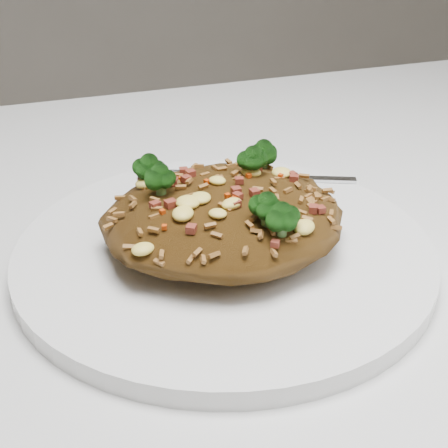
{
  "coord_description": "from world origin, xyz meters",
  "views": [
    {
      "loc": [
        -0.07,
        -0.38,
        0.99
      ],
      "look_at": [
        0.06,
        -0.01,
        0.78
      ],
      "focal_mm": 50.0,
      "sensor_mm": 36.0,
      "label": 1
    }
  ],
  "objects_px": {
    "dining_table": "(143,361)",
    "fork": "(271,178)",
    "fried_rice": "(224,207)",
    "plate": "(224,251)"
  },
  "relations": [
    {
      "from": "plate",
      "to": "fork",
      "type": "bearing_deg",
      "value": 49.44
    },
    {
      "from": "fried_rice",
      "to": "plate",
      "type": "bearing_deg",
      "value": -138.26
    },
    {
      "from": "dining_table",
      "to": "fried_rice",
      "type": "distance_m",
      "value": 0.15
    },
    {
      "from": "plate",
      "to": "dining_table",
      "type": "bearing_deg",
      "value": 166.99
    },
    {
      "from": "fried_rice",
      "to": "fork",
      "type": "height_order",
      "value": "fried_rice"
    },
    {
      "from": "plate",
      "to": "fork",
      "type": "relative_size",
      "value": 1.93
    },
    {
      "from": "fried_rice",
      "to": "fork",
      "type": "distance_m",
      "value": 0.12
    },
    {
      "from": "fried_rice",
      "to": "fork",
      "type": "relative_size",
      "value": 1.1
    },
    {
      "from": "dining_table",
      "to": "plate",
      "type": "bearing_deg",
      "value": -13.01
    },
    {
      "from": "dining_table",
      "to": "fork",
      "type": "xyz_separation_m",
      "value": [
        0.14,
        0.07,
        0.11
      ]
    }
  ]
}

